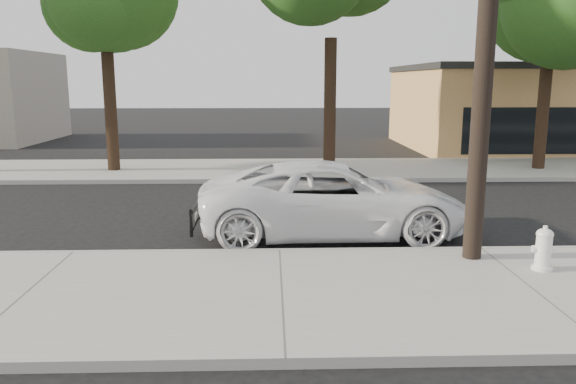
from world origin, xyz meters
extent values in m
plane|color=black|center=(0.00, 0.00, 0.00)|extent=(120.00, 120.00, 0.00)
cube|color=gray|center=(0.00, -4.30, 0.07)|extent=(90.00, 4.40, 0.15)
cube|color=gray|center=(0.00, 8.50, 0.07)|extent=(90.00, 5.00, 0.15)
cube|color=#9E9B93|center=(0.00, -2.10, 0.07)|extent=(90.00, 0.12, 0.16)
cylinder|color=black|center=(3.60, -2.70, 4.65)|extent=(0.34, 0.34, 9.00)
cylinder|color=black|center=(-6.00, 8.20, 2.28)|extent=(0.44, 0.44, 4.25)
sphere|color=#1B4714|center=(-6.00, 8.20, 5.80)|extent=(4.20, 4.20, 4.20)
cylinder|color=black|center=(2.00, 7.80, 2.53)|extent=(0.44, 0.44, 4.75)
cylinder|color=black|center=(10.00, 8.10, 2.35)|extent=(0.44, 0.44, 4.40)
sphere|color=#1B4714|center=(10.00, 8.10, 6.00)|extent=(4.35, 4.35, 4.35)
imported|color=white|center=(1.25, -0.53, 0.82)|extent=(6.00, 2.89, 1.65)
cylinder|color=white|center=(4.59, -3.43, 0.18)|extent=(0.36, 0.36, 0.07)
cylinder|color=white|center=(4.59, -3.43, 0.46)|extent=(0.27, 0.27, 0.62)
ellipsoid|color=white|center=(4.59, -3.43, 0.79)|extent=(0.29, 0.29, 0.20)
cylinder|color=white|center=(4.59, -3.43, 0.52)|extent=(0.40, 0.17, 0.12)
cylinder|color=white|center=(4.59, -3.43, 0.52)|extent=(0.18, 0.22, 0.16)
camera|label=1|loc=(-0.16, -12.67, 3.40)|focal=35.00mm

